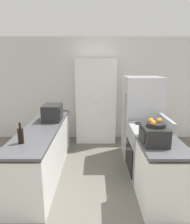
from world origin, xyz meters
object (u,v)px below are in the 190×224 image
Objects in this scene: pantry_cabinet at (96,101)px; refrigerator at (141,118)px; microwave at (52,113)px; toaster_oven at (154,134)px; stove at (148,151)px; fruit_bowl at (156,124)px; wine_bottle at (21,136)px.

pantry_cabinet is 1.29m from refrigerator.
toaster_oven is at bearing -34.77° from microwave.
fruit_bowl is (-0.13, -0.72, 0.72)m from stove.
microwave is at bearing 166.81° from stove.
refrigerator is (0.04, 0.79, 0.39)m from stove.
pantry_cabinet is 2.49m from fruit_bowl.
stove is 0.88m from refrigerator.
pantry_cabinet is at bearing 108.43° from fruit_bowl.
wine_bottle reaches higher than stove.
refrigerator is at bearing 37.33° from wine_bottle.
microwave reaches higher than toaster_oven.
refrigerator reaches higher than stove.
microwave is at bearing 80.11° from wine_bottle.
fruit_bowl is at bearing 0.03° from wine_bottle.
wine_bottle is (-1.94, -0.72, 0.55)m from stove.
stove is at bearing -13.19° from microwave.
fruit_bowl reaches higher than wine_bottle.
stove is at bearing -93.19° from refrigerator.
stove is 0.62× the size of refrigerator.
pantry_cabinet is 1.22× the size of refrigerator.
microwave is at bearing -123.97° from pantry_cabinet.
pantry_cabinet is 4.70× the size of microwave.
toaster_oven is (-0.18, -1.50, 0.17)m from refrigerator.
toaster_oven reaches higher than stove.
fruit_bowl is at bearing -34.96° from microwave.
stove is at bearing 20.45° from wine_bottle.
wine_bottle is at bearing -179.50° from toaster_oven.
wine_bottle is at bearing -179.97° from fruit_bowl.
microwave is at bearing 145.23° from toaster_oven.
pantry_cabinet is at bearing 138.35° from refrigerator.
wine_bottle is (-1.03, -2.36, -0.03)m from pantry_cabinet.
refrigerator is 6.82× the size of fruit_bowl.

